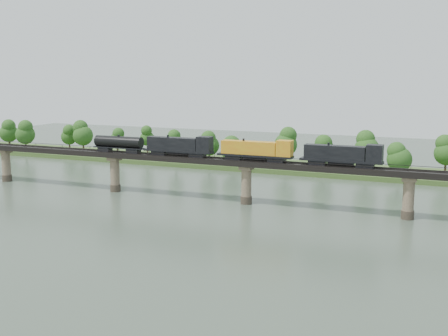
% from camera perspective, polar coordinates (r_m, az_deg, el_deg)
% --- Properties ---
extents(ground, '(400.00, 400.00, 0.00)m').
position_cam_1_polar(ground, '(119.37, -2.77, -6.71)').
color(ground, '#344234').
rests_on(ground, ground).
extents(far_bank, '(300.00, 24.00, 1.60)m').
position_cam_1_polar(far_bank, '(197.49, 7.82, 0.03)').
color(far_bank, '#334F1F').
rests_on(far_bank, ground).
extents(bridge, '(236.00, 30.00, 11.50)m').
position_cam_1_polar(bridge, '(144.97, 2.29, -1.54)').
color(bridge, '#473A2D').
rests_on(bridge, ground).
extents(bridge_superstructure, '(220.00, 4.90, 0.75)m').
position_cam_1_polar(bridge_superstructure, '(143.87, 2.31, 0.93)').
color(bridge_superstructure, black).
rests_on(bridge_superstructure, bridge).
extents(far_treeline, '(289.06, 17.54, 13.60)m').
position_cam_1_polar(far_treeline, '(194.28, 5.20, 2.31)').
color(far_treeline, '#382619').
rests_on(far_treeline, far_bank).
extents(freight_train, '(80.21, 3.13, 5.52)m').
position_cam_1_polar(freight_train, '(145.26, 0.52, 1.96)').
color(freight_train, black).
rests_on(freight_train, bridge).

